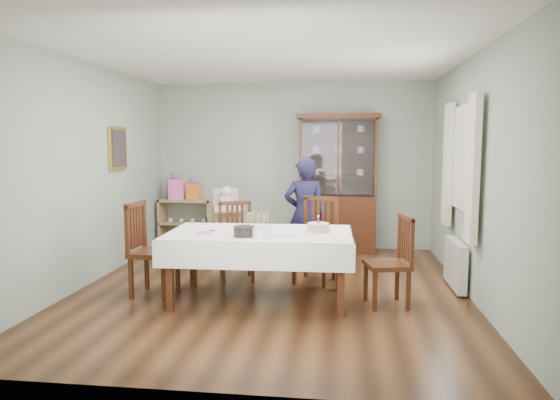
% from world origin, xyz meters
% --- Properties ---
extents(floor, '(5.00, 5.00, 0.00)m').
position_xyz_m(floor, '(0.00, 0.00, 0.00)').
color(floor, '#593319').
rests_on(floor, ground).
extents(room_shell, '(5.00, 5.00, 5.00)m').
position_xyz_m(room_shell, '(0.00, 0.53, 1.70)').
color(room_shell, '#9EAA99').
rests_on(room_shell, floor).
extents(dining_table, '(2.03, 1.20, 0.76)m').
position_xyz_m(dining_table, '(-0.06, -0.42, 0.38)').
color(dining_table, '#4C2513').
rests_on(dining_table, floor).
extents(china_cabinet, '(1.30, 0.48, 2.18)m').
position_xyz_m(china_cabinet, '(0.75, 2.26, 1.12)').
color(china_cabinet, '#4C2513').
rests_on(china_cabinet, floor).
extents(sideboard, '(0.90, 0.38, 0.80)m').
position_xyz_m(sideboard, '(-1.75, 2.28, 0.40)').
color(sideboard, tan).
rests_on(sideboard, floor).
extents(picture_frame, '(0.04, 0.48, 0.58)m').
position_xyz_m(picture_frame, '(-2.22, 0.80, 1.65)').
color(picture_frame, gold).
rests_on(picture_frame, room_shell).
extents(window, '(0.04, 1.02, 1.22)m').
position_xyz_m(window, '(2.22, 0.30, 1.55)').
color(window, white).
rests_on(window, room_shell).
extents(curtain_left, '(0.07, 0.30, 1.55)m').
position_xyz_m(curtain_left, '(2.16, -0.32, 1.45)').
color(curtain_left, silver).
rests_on(curtain_left, room_shell).
extents(curtain_right, '(0.07, 0.30, 1.55)m').
position_xyz_m(curtain_right, '(2.16, 0.92, 1.45)').
color(curtain_right, silver).
rests_on(curtain_right, room_shell).
extents(radiator, '(0.10, 0.80, 0.55)m').
position_xyz_m(radiator, '(2.16, 0.30, 0.30)').
color(radiator, white).
rests_on(radiator, floor).
extents(chair_far_left, '(0.55, 0.55, 0.98)m').
position_xyz_m(chair_far_left, '(-0.49, 0.37, 0.29)').
color(chair_far_left, '#4C2513').
rests_on(chair_far_left, floor).
extents(chair_far_right, '(0.59, 0.59, 1.05)m').
position_xyz_m(chair_far_right, '(0.50, 0.39, 0.31)').
color(chair_far_right, '#4C2513').
rests_on(chair_far_right, floor).
extents(chair_end_left, '(0.50, 0.50, 1.05)m').
position_xyz_m(chair_end_left, '(-1.30, -0.37, 0.31)').
color(chair_end_left, '#4C2513').
rests_on(chair_end_left, floor).
extents(chair_end_right, '(0.51, 0.51, 0.96)m').
position_xyz_m(chair_end_right, '(1.32, -0.43, 0.29)').
color(chair_end_right, '#4C2513').
rests_on(chair_end_right, floor).
extents(woman, '(0.60, 0.43, 1.53)m').
position_xyz_m(woman, '(0.33, 0.93, 0.77)').
color(woman, black).
rests_on(woman, floor).
extents(high_chair, '(0.63, 0.63, 1.11)m').
position_xyz_m(high_chair, '(-0.80, 1.16, 0.44)').
color(high_chair, black).
rests_on(high_chair, floor).
extents(champagne_tray, '(0.33, 0.33, 0.20)m').
position_xyz_m(champagne_tray, '(-0.10, -0.37, 0.82)').
color(champagne_tray, silver).
rests_on(champagne_tray, dining_table).
extents(birthday_cake, '(0.27, 0.27, 0.19)m').
position_xyz_m(birthday_cake, '(0.57, -0.38, 0.81)').
color(birthday_cake, white).
rests_on(birthday_cake, dining_table).
extents(plate_stack_dark, '(0.27, 0.27, 0.11)m').
position_xyz_m(plate_stack_dark, '(-0.18, -0.69, 0.81)').
color(plate_stack_dark, black).
rests_on(plate_stack_dark, dining_table).
extents(plate_stack_white, '(0.27, 0.27, 0.09)m').
position_xyz_m(plate_stack_white, '(0.01, -0.71, 0.81)').
color(plate_stack_white, white).
rests_on(plate_stack_white, dining_table).
extents(napkin_stack, '(0.17, 0.17, 0.02)m').
position_xyz_m(napkin_stack, '(-0.63, -0.61, 0.77)').
color(napkin_stack, '#FA5CC1').
rests_on(napkin_stack, dining_table).
extents(cutlery, '(0.14, 0.18, 0.01)m').
position_xyz_m(cutlery, '(-0.64, -0.47, 0.77)').
color(cutlery, silver).
rests_on(cutlery, dining_table).
extents(cake_knife, '(0.29, 0.04, 0.01)m').
position_xyz_m(cake_knife, '(0.21, -0.67, 0.77)').
color(cake_knife, silver).
rests_on(cake_knife, dining_table).
extents(gift_bag_pink, '(0.28, 0.22, 0.46)m').
position_xyz_m(gift_bag_pink, '(-1.91, 2.26, 1.00)').
color(gift_bag_pink, '#FA5CC1').
rests_on(gift_bag_pink, sideboard).
extents(gift_bag_orange, '(0.22, 0.16, 0.39)m').
position_xyz_m(gift_bag_orange, '(-1.62, 2.26, 0.97)').
color(gift_bag_orange, orange).
rests_on(gift_bag_orange, sideboard).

